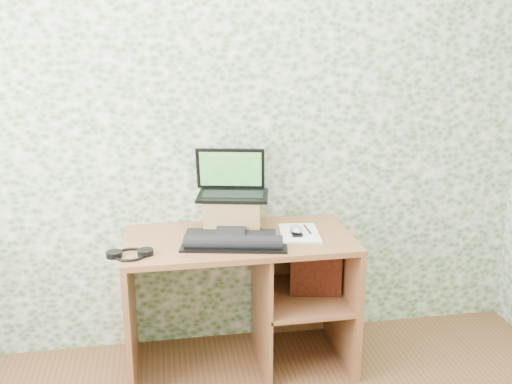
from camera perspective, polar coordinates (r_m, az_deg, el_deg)
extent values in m
plane|color=white|center=(3.17, -2.57, 6.77)|extent=(3.50, 0.00, 3.50)
cube|color=brown|center=(3.02, -1.69, -4.82)|extent=(1.20, 0.60, 0.03)
cube|color=brown|center=(3.15, -12.44, -11.74)|extent=(0.03, 0.60, 0.72)
cube|color=brown|center=(3.30, 8.65, -10.25)|extent=(0.03, 0.60, 0.72)
cube|color=brown|center=(3.19, 0.54, -11.00)|extent=(0.02, 0.56, 0.72)
cube|color=brown|center=(3.23, 4.68, -10.33)|extent=(0.46, 0.56, 0.02)
cube|color=brown|center=(3.49, 3.61, -8.55)|extent=(0.48, 0.02, 0.72)
cube|color=olive|center=(3.12, -2.28, -2.10)|extent=(0.34, 0.31, 0.18)
cube|color=black|center=(3.09, -2.31, -0.37)|extent=(0.42, 0.33, 0.02)
cube|color=black|center=(3.08, -2.28, -0.22)|extent=(0.35, 0.21, 0.00)
cube|color=black|center=(3.16, -2.58, 2.35)|extent=(0.38, 0.14, 0.24)
cube|color=#1B5F1B|center=(3.15, -2.56, 2.29)|extent=(0.34, 0.12, 0.20)
cube|color=black|center=(2.96, -2.57, -4.54)|extent=(0.49, 0.26, 0.04)
cube|color=black|center=(2.96, -2.57, -4.35)|extent=(0.18, 0.18, 0.06)
cylinder|color=black|center=(2.84, -2.26, -5.05)|extent=(0.50, 0.17, 0.07)
cube|color=black|center=(2.85, -2.23, -5.67)|extent=(0.54, 0.21, 0.01)
torus|color=black|center=(2.84, -12.49, -6.13)|extent=(0.16, 0.16, 0.01)
cylinder|color=black|center=(2.84, -14.00, -6.07)|extent=(0.08, 0.08, 0.03)
cylinder|color=black|center=(2.83, -10.99, -5.93)|extent=(0.08, 0.08, 0.03)
cube|color=white|center=(3.06, 4.36, -4.16)|extent=(0.24, 0.31, 0.01)
ellipsoid|color=silver|center=(3.02, 4.06, -3.91)|extent=(0.07, 0.11, 0.03)
cylinder|color=black|center=(3.09, 5.17, -3.72)|extent=(0.01, 0.14, 0.01)
cube|color=maroon|center=(3.17, 6.00, -7.33)|extent=(0.29, 0.15, 0.34)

